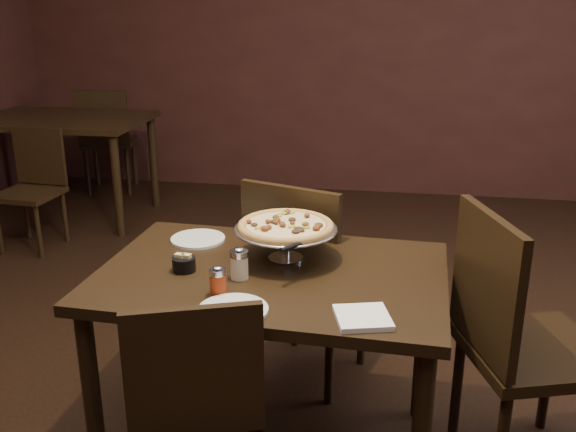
# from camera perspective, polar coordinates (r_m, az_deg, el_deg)

# --- Properties ---
(room) EXTENTS (6.04, 7.04, 2.84)m
(room) POSITION_cam_1_polar(r_m,az_deg,el_deg) (2.15, 2.82, 11.87)
(room) COLOR black
(room) RESTS_ON ground
(dining_table) EXTENTS (1.24, 0.86, 0.75)m
(dining_table) POSITION_cam_1_polar(r_m,az_deg,el_deg) (2.30, -1.45, -7.18)
(dining_table) COLOR black
(dining_table) RESTS_ON ground
(background_table) EXTENTS (1.27, 0.85, 0.79)m
(background_table) POSITION_cam_1_polar(r_m,az_deg,el_deg) (5.26, -19.37, 7.16)
(background_table) COLOR black
(background_table) RESTS_ON ground
(pizza_stand) EXTENTS (0.38, 0.38, 0.15)m
(pizza_stand) POSITION_cam_1_polar(r_m,az_deg,el_deg) (2.31, -0.21, -0.94)
(pizza_stand) COLOR #B9B9C0
(pizza_stand) RESTS_ON dining_table
(parmesan_shaker) EXTENTS (0.06, 0.06, 0.11)m
(parmesan_shaker) POSITION_cam_1_polar(r_m,az_deg,el_deg) (2.19, -4.36, -4.24)
(parmesan_shaker) COLOR beige
(parmesan_shaker) RESTS_ON dining_table
(pepper_flake_shaker) EXTENTS (0.06, 0.06, 0.10)m
(pepper_flake_shaker) POSITION_cam_1_polar(r_m,az_deg,el_deg) (2.08, -6.25, -5.76)
(pepper_flake_shaker) COLOR maroon
(pepper_flake_shaker) RESTS_ON dining_table
(packet_caddy) EXTENTS (0.08, 0.08, 0.06)m
(packet_caddy) POSITION_cam_1_polar(r_m,az_deg,el_deg) (2.28, -9.25, -4.20)
(packet_caddy) COLOR black
(packet_caddy) RESTS_ON dining_table
(napkin_stack) EXTENTS (0.19, 0.19, 0.02)m
(napkin_stack) POSITION_cam_1_polar(r_m,az_deg,el_deg) (1.94, 6.66, -8.95)
(napkin_stack) COLOR white
(napkin_stack) RESTS_ON dining_table
(plate_left) EXTENTS (0.21, 0.21, 0.01)m
(plate_left) POSITION_cam_1_polar(r_m,az_deg,el_deg) (2.55, -8.01, -2.04)
(plate_left) COLOR silver
(plate_left) RESTS_ON dining_table
(plate_near) EXTENTS (0.22, 0.22, 0.01)m
(plate_near) POSITION_cam_1_polar(r_m,az_deg,el_deg) (1.98, -4.91, -8.32)
(plate_near) COLOR silver
(plate_near) RESTS_ON dining_table
(serving_spatula) EXTENTS (0.13, 0.13, 0.02)m
(serving_spatula) POSITION_cam_1_polar(r_m,az_deg,el_deg) (2.13, 0.32, -2.79)
(serving_spatula) COLOR #B9B9C0
(serving_spatula) RESTS_ON pizza_stand
(chair_far) EXTENTS (0.57, 0.57, 0.95)m
(chair_far) POSITION_cam_1_polar(r_m,az_deg,el_deg) (2.79, 1.39, -5.29)
(chair_far) COLOR black
(chair_far) RESTS_ON ground
(chair_side) EXTENTS (0.58, 0.58, 1.00)m
(chair_side) POSITION_cam_1_polar(r_m,az_deg,el_deg) (2.41, 19.58, -10.01)
(chair_side) COLOR black
(chair_side) RESTS_ON ground
(bg_chair_far) EXTENTS (0.52, 0.52, 0.92)m
(bg_chair_far) POSITION_cam_1_polar(r_m,az_deg,el_deg) (5.87, -15.78, 6.80)
(bg_chair_far) COLOR black
(bg_chair_far) RESTS_ON ground
(bg_chair_near) EXTENTS (0.41, 0.41, 0.82)m
(bg_chair_near) POSITION_cam_1_polar(r_m,az_deg,el_deg) (4.75, -21.70, 2.69)
(bg_chair_near) COLOR black
(bg_chair_near) RESTS_ON ground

